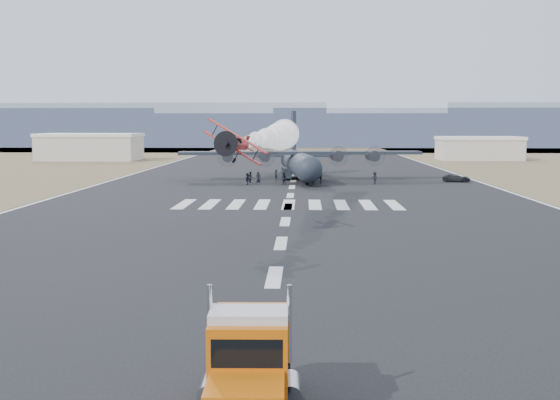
# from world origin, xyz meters

# --- Properties ---
(ground) EXTENTS (500.00, 500.00, 0.00)m
(ground) POSITION_xyz_m (0.00, 0.00, 0.00)
(ground) COLOR black
(ground) RESTS_ON ground
(scrub_far) EXTENTS (500.00, 80.00, 0.00)m
(scrub_far) POSITION_xyz_m (0.00, 230.00, 0.00)
(scrub_far) COLOR brown
(scrub_far) RESTS_ON ground
(runway_markings) EXTENTS (60.00, 260.00, 0.01)m
(runway_markings) POSITION_xyz_m (0.00, 60.00, 0.01)
(runway_markings) COLOR silver
(runway_markings) RESTS_ON ground
(ridge_seg_c) EXTENTS (150.00, 50.00, 17.00)m
(ridge_seg_c) POSITION_xyz_m (-65.00, 260.00, 8.50)
(ridge_seg_c) COLOR #808CA3
(ridge_seg_c) RESTS_ON ground
(ridge_seg_d) EXTENTS (150.00, 50.00, 13.00)m
(ridge_seg_d) POSITION_xyz_m (0.00, 260.00, 6.50)
(ridge_seg_d) COLOR #808CA3
(ridge_seg_d) RESTS_ON ground
(ridge_seg_e) EXTENTS (150.00, 50.00, 15.00)m
(ridge_seg_e) POSITION_xyz_m (65.00, 260.00, 7.50)
(ridge_seg_e) COLOR #808CA3
(ridge_seg_e) RESTS_ON ground
(hangar_left) EXTENTS (24.50, 14.50, 6.70)m
(hangar_left) POSITION_xyz_m (-52.00, 145.00, 3.41)
(hangar_left) COLOR #B1AA9D
(hangar_left) RESTS_ON ground
(hangar_right) EXTENTS (20.50, 12.50, 5.90)m
(hangar_right) POSITION_xyz_m (46.00, 150.00, 3.01)
(hangar_right) COLOR #B1AA9D
(hangar_right) RESTS_ON ground
(semi_truck) EXTENTS (2.76, 7.78, 3.48)m
(semi_truck) POSITION_xyz_m (0.08, -8.27, 1.71)
(semi_truck) COLOR black
(semi_truck) RESTS_ON ground
(aerobatic_biplane) EXTENTS (5.08, 5.16, 3.90)m
(aerobatic_biplane) POSITION_xyz_m (-3.89, 27.84, 7.54)
(aerobatic_biplane) COLOR #B3330B
(smoke_trail) EXTENTS (5.23, 28.32, 3.57)m
(smoke_trail) POSITION_xyz_m (-1.13, 51.06, 7.74)
(smoke_trail) COLOR white
(transport_aircraft) EXTENTS (39.63, 32.55, 11.43)m
(transport_aircraft) POSITION_xyz_m (0.92, 86.84, 2.95)
(transport_aircraft) COLOR #1E232D
(transport_aircraft) RESTS_ON ground
(support_vehicle) EXTENTS (4.73, 3.03, 1.21)m
(support_vehicle) POSITION_xyz_m (25.86, 82.04, 0.61)
(support_vehicle) COLOR black
(support_vehicle) RESTS_ON ground
(crew_a) EXTENTS (0.61, 0.71, 1.77)m
(crew_a) POSITION_xyz_m (-2.82, 83.33, 0.88)
(crew_a) COLOR black
(crew_a) RESTS_ON ground
(crew_b) EXTENTS (1.05, 0.94, 1.84)m
(crew_b) POSITION_xyz_m (-1.29, 75.95, 0.92)
(crew_b) COLOR black
(crew_b) RESTS_ON ground
(crew_c) EXTENTS (1.25, 1.26, 1.87)m
(crew_c) POSITION_xyz_m (12.53, 77.62, 0.94)
(crew_c) COLOR black
(crew_c) RESTS_ON ground
(crew_d) EXTENTS (0.62, 1.13, 1.88)m
(crew_d) POSITION_xyz_m (4.33, 78.52, 0.94)
(crew_d) COLOR black
(crew_d) RESTS_ON ground
(crew_e) EXTENTS (0.84, 0.55, 1.67)m
(crew_e) POSITION_xyz_m (-5.47, 80.32, 0.83)
(crew_e) COLOR black
(crew_e) RESTS_ON ground
(crew_f) EXTENTS (0.66, 1.67, 1.76)m
(crew_f) POSITION_xyz_m (-6.84, 75.94, 0.88)
(crew_f) COLOR black
(crew_f) RESTS_ON ground
(crew_g) EXTENTS (0.76, 0.71, 1.63)m
(crew_g) POSITION_xyz_m (3.08, 76.02, 0.81)
(crew_g) COLOR black
(crew_g) RESTS_ON ground
(crew_h) EXTENTS (0.89, 1.00, 1.76)m
(crew_h) POSITION_xyz_m (-6.59, 79.09, 0.88)
(crew_h) COLOR black
(crew_h) RESTS_ON ground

